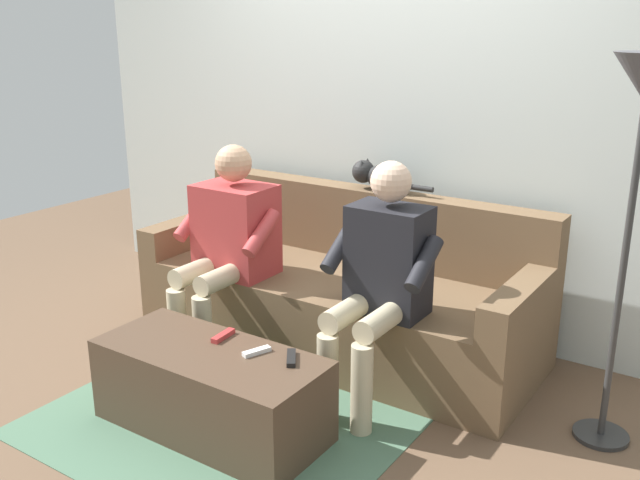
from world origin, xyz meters
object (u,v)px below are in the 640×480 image
at_px(couch, 342,295).
at_px(remote_white, 257,351).
at_px(person_right_seated, 229,237).
at_px(person_left_seated, 381,273).
at_px(remote_black, 291,358).
at_px(cat_on_backrest, 381,176).
at_px(coffee_table, 211,390).
at_px(remote_red, 223,336).

relative_size(couch, remote_white, 17.21).
bearing_deg(person_right_seated, person_left_seated, 177.61).
xyz_separation_m(person_left_seated, person_right_seated, (0.96, -0.04, -0.00)).
xyz_separation_m(remote_white, remote_black, (-0.16, -0.03, 0.00)).
xyz_separation_m(person_left_seated, cat_on_backrest, (0.41, -0.73, 0.28)).
bearing_deg(remote_white, person_left_seated, 173.89).
height_order(couch, person_left_seated, person_left_seated).
bearing_deg(cat_on_backrest, person_left_seated, 119.65).
distance_m(couch, remote_black, 1.03).
relative_size(coffee_table, remote_white, 8.14).
bearing_deg(remote_red, person_left_seated, -48.98).
relative_size(remote_white, remote_black, 0.90).
distance_m(couch, coffee_table, 1.10).
relative_size(couch, person_left_seated, 1.92).
height_order(remote_red, remote_black, remote_red).
distance_m(remote_red, remote_white, 0.23).
bearing_deg(coffee_table, couch, -90.00).
height_order(coffee_table, remote_white, remote_white).
height_order(cat_on_backrest, remote_white, cat_on_backrest).
xyz_separation_m(cat_on_backrest, remote_black, (-0.28, 1.26, -0.53)).
xyz_separation_m(couch, remote_black, (-0.35, 0.96, 0.11)).
bearing_deg(person_right_seated, coffee_table, 124.42).
bearing_deg(remote_white, person_right_seated, -111.05).
height_order(cat_on_backrest, remote_red, cat_on_backrest).
distance_m(person_left_seated, remote_black, 0.60).
bearing_deg(cat_on_backrest, remote_white, 95.34).
bearing_deg(remote_white, remote_red, -78.27).
height_order(person_left_seated, remote_white, person_left_seated).
relative_size(person_right_seated, cat_on_backrest, 2.26).
relative_size(couch, person_right_seated, 1.95).
bearing_deg(person_right_seated, couch, -141.13).
xyz_separation_m(coffee_table, cat_on_backrest, (-0.07, -1.39, 0.73)).
bearing_deg(couch, cat_on_backrest, -102.98).
relative_size(person_right_seated, remote_white, 8.81).
xyz_separation_m(coffee_table, remote_black, (-0.35, -0.13, 0.20)).
bearing_deg(coffee_table, person_right_seated, -55.58).
xyz_separation_m(couch, person_right_seated, (0.48, 0.39, 0.36)).
relative_size(remote_red, remote_white, 1.08).
xyz_separation_m(person_right_seated, remote_white, (-0.67, 0.61, -0.25)).
distance_m(couch, person_left_seated, 0.74).
distance_m(cat_on_backrest, remote_red, 1.37).
bearing_deg(remote_black, cat_on_backrest, -22.42).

